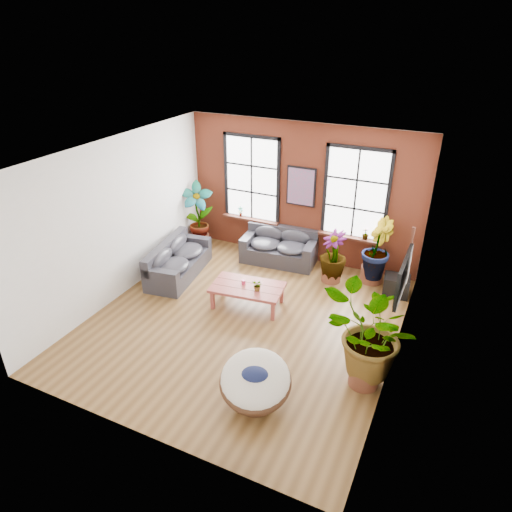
{
  "coord_description": "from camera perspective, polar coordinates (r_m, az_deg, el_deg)",
  "views": [
    {
      "loc": [
        3.56,
        -6.93,
        5.57
      ],
      "look_at": [
        0.0,
        0.6,
        1.25
      ],
      "focal_mm": 32.0,
      "sensor_mm": 36.0,
      "label": 1
    }
  ],
  "objects": [
    {
      "name": "floor_plant_right_wall",
      "position": [
        7.78,
        14.04,
        -9.79
      ],
      "size": [
        1.89,
        1.93,
        1.63
      ],
      "primitive_type": "imported",
      "rotation": [
        0.0,
        0.0,
        4.09
      ],
      "color": "#1E5917",
      "rests_on": "ground"
    },
    {
      "name": "papasan_chair",
      "position": [
        7.54,
        -0.07,
        -15.41
      ],
      "size": [
        1.47,
        1.48,
        0.87
      ],
      "rotation": [
        0.0,
        0.0,
        0.33
      ],
      "color": "#4B2D1B",
      "rests_on": "ground"
    },
    {
      "name": "floor_plant_back_right",
      "position": [
        10.91,
        14.81,
        0.92
      ],
      "size": [
        0.76,
        0.89,
        1.45
      ],
      "primitive_type": "imported",
      "rotation": [
        0.0,
        0.0,
        1.74
      ],
      "color": "#1E5917",
      "rests_on": "ground"
    },
    {
      "name": "sofa_left",
      "position": [
        11.23,
        -9.87,
        -0.61
      ],
      "size": [
        1.16,
        2.18,
        0.82
      ],
      "rotation": [
        0.0,
        0.0,
        1.72
      ],
      "color": "#2A2931",
      "rests_on": "ground"
    },
    {
      "name": "pot_back_left",
      "position": [
        12.66,
        -6.93,
        1.97
      ],
      "size": [
        0.59,
        0.59,
        0.35
      ],
      "rotation": [
        0.0,
        0.0,
        0.24
      ],
      "color": "brown",
      "rests_on": "ground"
    },
    {
      "name": "pot_back_right",
      "position": [
        11.22,
        14.26,
        -2.17
      ],
      "size": [
        0.53,
        0.53,
        0.39
      ],
      "rotation": [
        0.0,
        0.0,
        0.0
      ],
      "color": "brown",
      "rests_on": "ground"
    },
    {
      "name": "pot_right_wall",
      "position": [
        8.24,
        13.34,
        -14.3
      ],
      "size": [
        0.66,
        0.66,
        0.37
      ],
      "rotation": [
        0.0,
        0.0,
        -0.39
      ],
      "color": "brown",
      "rests_on": "ground"
    },
    {
      "name": "media_box",
      "position": [
        10.8,
        17.1,
        -3.56
      ],
      "size": [
        0.62,
        0.54,
        0.47
      ],
      "rotation": [
        0.0,
        0.0,
        0.13
      ],
      "color": "black",
      "rests_on": "ground"
    },
    {
      "name": "sill_plant_right",
      "position": [
        11.2,
        13.53,
        2.71
      ],
      "size": [
        0.19,
        0.19,
        0.27
      ],
      "primitive_type": "imported",
      "rotation": [
        0.0,
        0.0,
        3.49
      ],
      "color": "#1E5917",
      "rests_on": "room"
    },
    {
      "name": "room",
      "position": [
        8.8,
        -1.26,
        1.64
      ],
      "size": [
        6.04,
        6.54,
        3.54
      ],
      "color": "brown",
      "rests_on": "ground"
    },
    {
      "name": "poster",
      "position": [
        11.32,
        5.65,
        8.62
      ],
      "size": [
        0.74,
        0.06,
        0.98
      ],
      "color": "black",
      "rests_on": "room"
    },
    {
      "name": "coffee_table",
      "position": [
        9.84,
        -1.07,
        -4.06
      ],
      "size": [
        1.63,
        1.06,
        0.59
      ],
      "rotation": [
        0.0,
        0.0,
        0.12
      ],
      "color": "brown",
      "rests_on": "ground"
    },
    {
      "name": "pot_mid",
      "position": [
        11.05,
        9.37,
        -2.28
      ],
      "size": [
        0.5,
        0.5,
        0.33
      ],
      "rotation": [
        0.0,
        0.0,
        -0.09
      ],
      "color": "brown",
      "rests_on": "ground"
    },
    {
      "name": "table_plant",
      "position": [
        9.58,
        0.21,
        -3.7
      ],
      "size": [
        0.29,
        0.27,
        0.26
      ],
      "primitive_type": "imported",
      "rotation": [
        0.0,
        0.0,
        -0.39
      ],
      "color": "#1E5917",
      "rests_on": "coffee_table"
    },
    {
      "name": "floor_plant_back_left",
      "position": [
        12.33,
        -7.35,
        5.35
      ],
      "size": [
        1.06,
        0.99,
        1.67
      ],
      "primitive_type": "imported",
      "rotation": [
        0.0,
        0.0,
        0.59
      ],
      "color": "#1E5917",
      "rests_on": "ground"
    },
    {
      "name": "floor_plant_mid",
      "position": [
        10.79,
        9.62,
        0.24
      ],
      "size": [
        0.9,
        0.9,
        1.15
      ],
      "primitive_type": "imported",
      "rotation": [
        0.0,
        0.0,
        5.6
      ],
      "color": "#1E5917",
      "rests_on": "ground"
    },
    {
      "name": "sofa_back",
      "position": [
        11.72,
        2.98,
        1.13
      ],
      "size": [
        1.94,
        1.07,
        0.86
      ],
      "rotation": [
        0.0,
        0.0,
        0.09
      ],
      "color": "#2A2931",
      "rests_on": "ground"
    },
    {
      "name": "sill_plant_left",
      "position": [
        12.21,
        -1.94,
        5.58
      ],
      "size": [
        0.17,
        0.17,
        0.27
      ],
      "primitive_type": "imported",
      "rotation": [
        0.0,
        0.0,
        0.79
      ],
      "color": "#1E5917",
      "rests_on": "room"
    },
    {
      "name": "tv_wall_unit",
      "position": [
        8.57,
        18.04,
        -2.14
      ],
      "size": [
        0.13,
        1.86,
        1.2
      ],
      "color": "black",
      "rests_on": "room"
    }
  ]
}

